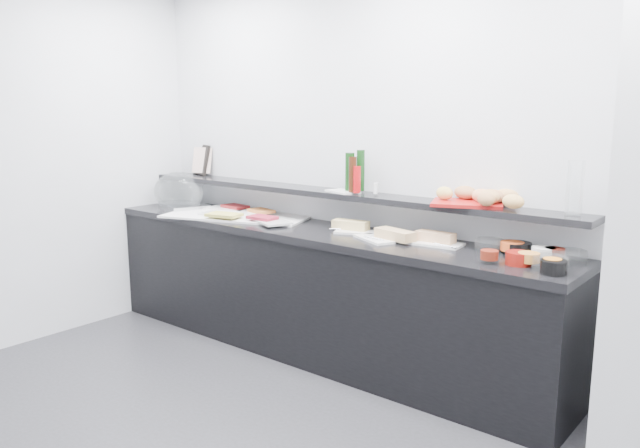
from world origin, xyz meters
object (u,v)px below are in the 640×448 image
Objects in this scene: condiment_tray at (343,192)px; framed_print at (201,160)px; cloche_base at (184,206)px; sandwich_plate_mid at (374,239)px; bread_tray at (467,203)px; carafe at (575,189)px.

framed_print is at bearing -168.91° from condiment_tray.
cloche_base is 1.95m from sandwich_plate_mid.
sandwich_plate_mid is (1.94, -0.06, -0.01)m from cloche_base.
bread_tray is at bearing 48.19° from sandwich_plate_mid.
sandwich_plate_mid is at bearing -178.90° from bread_tray.
carafe reaches higher than sandwich_plate_mid.
condiment_tray reaches higher than sandwich_plate_mid.
condiment_tray is 1.54m from carafe.
condiment_tray is (-0.40, 0.20, 0.25)m from sandwich_plate_mid.
framed_print is 1.12× the size of condiment_tray.
carafe is at bearing 24.75° from cloche_base.
bread_tray reaches higher than cloche_base.
cloche_base reaches higher than sandwich_plate_mid.
cloche_base is 0.47m from framed_print.
framed_print is (-2.04, 0.34, 0.37)m from sandwich_plate_mid.
framed_print is at bearing -164.58° from sandwich_plate_mid.
carafe reaches higher than condiment_tray.
cloche_base is 2.48m from bread_tray.
carafe is at bearing -22.37° from bread_tray.
sandwich_plate_mid is 1.32× the size of condiment_tray.
condiment_tray is 0.77× the size of carafe.
cloche_base is 1.51× the size of sandwich_plate_mid.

